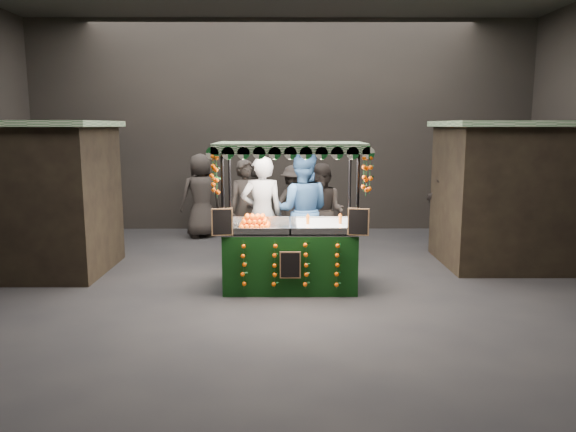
{
  "coord_description": "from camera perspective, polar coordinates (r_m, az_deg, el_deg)",
  "views": [
    {
      "loc": [
        0.12,
        -8.41,
        2.53
      ],
      "look_at": [
        0.15,
        0.49,
        1.06
      ],
      "focal_mm": 34.47,
      "sensor_mm": 36.0,
      "label": 1
    }
  ],
  "objects": [
    {
      "name": "shopper_2",
      "position": [
        12.65,
        -3.28,
        1.48
      ],
      "size": [
        1.01,
        0.75,
        1.59
      ],
      "rotation": [
        0.0,
        0.0,
        2.69
      ],
      "color": "black",
      "rests_on": "ground"
    },
    {
      "name": "neighbour_stall_left",
      "position": [
        10.51,
        -25.66,
        1.78
      ],
      "size": [
        3.0,
        2.2,
        2.6
      ],
      "color": "black",
      "rests_on": "ground"
    },
    {
      "name": "shopper_3",
      "position": [
        11.82,
        0.67,
        1.18
      ],
      "size": [
        1.23,
        1.2,
        1.69
      ],
      "rotation": [
        0.0,
        0.0,
        0.74
      ],
      "color": "#2E2925",
      "rests_on": "ground"
    },
    {
      "name": "neighbour_stall_right",
      "position": [
        10.87,
        23.03,
        2.18
      ],
      "size": [
        3.0,
        2.2,
        2.6
      ],
      "color": "black",
      "rests_on": "ground"
    },
    {
      "name": "market_hall",
      "position": [
        8.46,
        -1.03,
        15.17
      ],
      "size": [
        12.1,
        10.1,
        5.05
      ],
      "color": "black",
      "rests_on": "ground"
    },
    {
      "name": "shopper_4",
      "position": [
        12.64,
        -8.97,
        2.09
      ],
      "size": [
        1.1,
        0.94,
        1.9
      ],
      "rotation": [
        0.0,
        0.0,
        3.58
      ],
      "color": "#2B2623",
      "rests_on": "ground"
    },
    {
      "name": "juice_stall",
      "position": [
        8.61,
        0.27,
        -2.87
      ],
      "size": [
        2.34,
        1.38,
        2.27
      ],
      "color": "black",
      "rests_on": "ground"
    },
    {
      "name": "shopper_1",
      "position": [
        10.36,
        3.6,
        0.39
      ],
      "size": [
        1.12,
        1.05,
        1.83
      ],
      "rotation": [
        0.0,
        0.0,
        -0.54
      ],
      "color": "black",
      "rests_on": "ground"
    },
    {
      "name": "shopper_0",
      "position": [
        10.56,
        -4.28,
        0.71
      ],
      "size": [
        0.8,
        0.65,
        1.88
      ],
      "rotation": [
        0.0,
        0.0,
        0.33
      ],
      "color": "#2A2522",
      "rests_on": "ground"
    },
    {
      "name": "shopper_5",
      "position": [
        11.01,
        16.38,
        0.79
      ],
      "size": [
        1.19,
        1.86,
        1.91
      ],
      "rotation": [
        0.0,
        0.0,
        1.96
      ],
      "color": "black",
      "rests_on": "ground"
    },
    {
      "name": "ground",
      "position": [
        8.79,
        -0.96,
        -7.35
      ],
      "size": [
        12.0,
        12.0,
        0.0
      ],
      "primitive_type": "plane",
      "color": "black",
      "rests_on": "ground"
    },
    {
      "name": "vendor_grey",
      "position": [
        9.54,
        -2.71,
        0.17
      ],
      "size": [
        0.8,
        0.6,
        2.01
      ],
      "rotation": [
        0.0,
        0.0,
        3.32
      ],
      "color": "gray",
      "rests_on": "ground"
    },
    {
      "name": "vendor_blue",
      "position": [
        9.7,
        1.43,
        0.54
      ],
      "size": [
        1.09,
        0.89,
        2.08
      ],
      "rotation": [
        0.0,
        0.0,
        3.03
      ],
      "color": "navy",
      "rests_on": "ground"
    }
  ]
}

